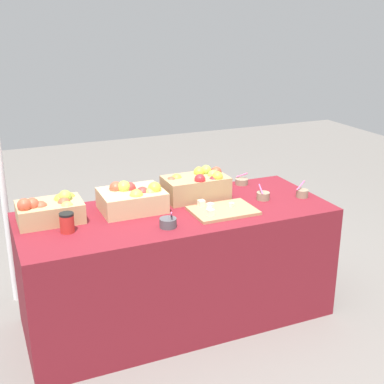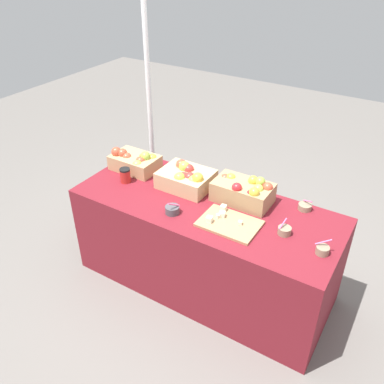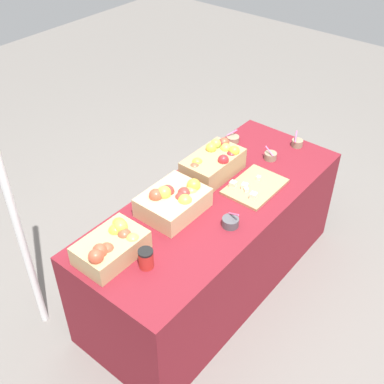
{
  "view_description": "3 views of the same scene",
  "coord_description": "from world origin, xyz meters",
  "views": [
    {
      "loc": [
        -1.08,
        -2.73,
        1.88
      ],
      "look_at": [
        0.08,
        -0.05,
        0.87
      ],
      "focal_mm": 48.41,
      "sensor_mm": 36.0,
      "label": 1
    },
    {
      "loc": [
        1.16,
        -2.06,
        2.35
      ],
      "look_at": [
        -0.13,
        0.03,
        0.78
      ],
      "focal_mm": 38.26,
      "sensor_mm": 36.0,
      "label": 2
    },
    {
      "loc": [
        -1.87,
        -1.34,
        2.59
      ],
      "look_at": [
        -0.16,
        0.05,
        0.87
      ],
      "focal_mm": 45.09,
      "sensor_mm": 36.0,
      "label": 3
    }
  ],
  "objects": [
    {
      "name": "apple_crate_right",
      "position": [
        0.21,
        0.17,
        0.83
      ],
      "size": [
        0.41,
        0.24,
        0.2
      ],
      "color": "tan",
      "rests_on": "table"
    },
    {
      "name": "table",
      "position": [
        0.0,
        0.0,
        0.37
      ],
      "size": [
        1.9,
        0.76,
        0.74
      ],
      "primitive_type": "cube",
      "color": "maroon",
      "rests_on": "ground_plane"
    },
    {
      "name": "tent_pole",
      "position": [
        -0.95,
        0.65,
        1.1
      ],
      "size": [
        0.04,
        0.04,
        2.2
      ],
      "primitive_type": "cylinder",
      "color": "white",
      "rests_on": "ground_plane"
    },
    {
      "name": "sample_bowl_near",
      "position": [
        -0.14,
        -0.21,
        0.77
      ],
      "size": [
        0.1,
        0.1,
        0.11
      ],
      "color": "#4C4C51",
      "rests_on": "table"
    },
    {
      "name": "cutting_board_front",
      "position": [
        0.24,
        -0.12,
        0.75
      ],
      "size": [
        0.38,
        0.27,
        0.06
      ],
      "color": "tan",
      "rests_on": "table"
    },
    {
      "name": "sample_bowl_mid",
      "position": [
        0.85,
        -0.09,
        0.77
      ],
      "size": [
        0.09,
        0.08,
        0.1
      ],
      "color": "gray",
      "rests_on": "table"
    },
    {
      "name": "apple_crate_left",
      "position": [
        -0.72,
        0.13,
        0.81
      ],
      "size": [
        0.37,
        0.24,
        0.18
      ],
      "color": "tan",
      "rests_on": "table"
    },
    {
      "name": "coffee_cup",
      "position": [
        -0.67,
        -0.06,
        0.8
      ],
      "size": [
        0.08,
        0.08,
        0.11
      ],
      "color": "red",
      "rests_on": "table"
    },
    {
      "name": "ground_plane",
      "position": [
        0.0,
        0.0,
        0.0
      ],
      "size": [
        10.0,
        10.0,
        0.0
      ],
      "primitive_type": "plane",
      "color": "slate"
    },
    {
      "name": "sample_bowl_far",
      "position": [
        0.61,
        0.3,
        0.76
      ],
      "size": [
        0.09,
        0.09,
        0.08
      ],
      "color": "gray",
      "rests_on": "table"
    },
    {
      "name": "apple_crate_middle",
      "position": [
        -0.24,
        0.12,
        0.82
      ],
      "size": [
        0.38,
        0.3,
        0.18
      ],
      "color": "tan",
      "rests_on": "table"
    },
    {
      "name": "sample_bowl_extra",
      "position": [
        0.59,
        -0.03,
        0.77
      ],
      "size": [
        0.08,
        0.09,
        0.1
      ],
      "color": "gray",
      "rests_on": "table"
    }
  ]
}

